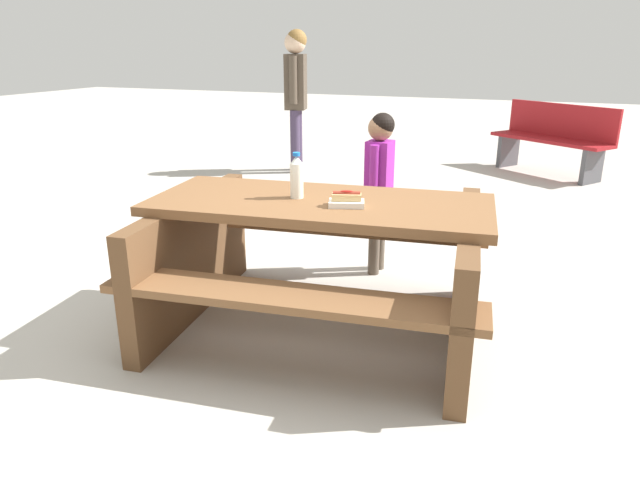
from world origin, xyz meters
TOP-DOWN VIEW (x-y plane):
  - ground_plane at (0.00, 0.00)m, footprint 30.00×30.00m
  - picnic_table at (0.00, 0.00)m, footprint 1.95×1.60m
  - soda_bottle at (-0.13, -0.00)m, footprint 0.07×0.07m
  - hotdog_tray at (0.17, -0.07)m, footprint 0.20×0.16m
  - child_in_coat at (0.06, 0.94)m, footprint 0.18×0.27m
  - park_bench_near at (1.16, 4.86)m, footprint 1.45×1.20m
  - bystander_adult at (-1.84, 3.86)m, footprint 0.29×0.41m

SIDE VIEW (x-z plane):
  - ground_plane at x=0.00m, z-range 0.00..0.00m
  - picnic_table at x=0.00m, z-range 0.07..0.82m
  - park_bench_near at x=1.16m, z-range 0.02..0.87m
  - child_in_coat at x=0.06m, z-range 0.16..1.27m
  - hotdog_tray at x=0.17m, z-range 0.74..0.82m
  - soda_bottle at x=-0.13m, z-range 0.74..0.99m
  - bystander_adult at x=-1.84m, z-range 0.24..1.94m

